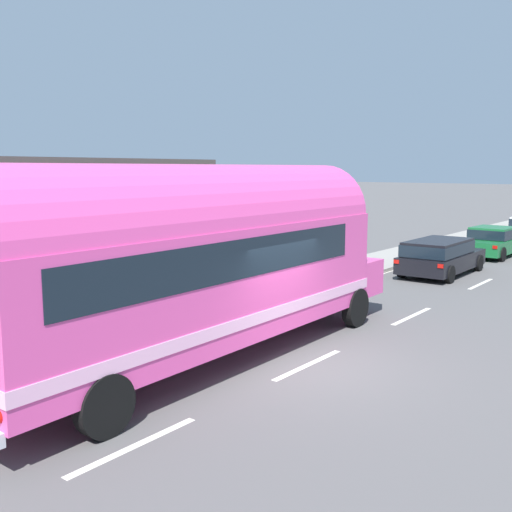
{
  "coord_description": "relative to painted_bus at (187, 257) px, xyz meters",
  "views": [
    {
      "loc": [
        6.48,
        -9.92,
        4.04
      ],
      "look_at": [
        -1.67,
        0.43,
        2.09
      ],
      "focal_mm": 41.63,
      "sensor_mm": 36.0,
      "label": 1
    }
  ],
  "objects": [
    {
      "name": "painted_bus",
      "position": [
        0.0,
        0.0,
        0.0
      ],
      "size": [
        2.76,
        12.56,
        4.12
      ],
      "color": "#EA4C9E",
      "rests_on": "ground"
    },
    {
      "name": "sidewalk_slab",
      "position": [
        -3.11,
        11.61,
        -2.23
      ],
      "size": [
        2.53,
        90.0,
        0.15
      ],
      "primitive_type": "cube",
      "color": "gray",
      "rests_on": "ground"
    },
    {
      "name": "ground_plane",
      "position": [
        1.81,
        1.61,
        -2.3
      ],
      "size": [
        300.0,
        300.0,
        0.0
      ],
      "primitive_type": "plane",
      "color": "#565454"
    },
    {
      "name": "lane_markings",
      "position": [
        -0.76,
        14.16,
        -2.3
      ],
      "size": [
        3.79,
        80.0,
        0.01
      ],
      "color": "silver",
      "rests_on": "ground"
    },
    {
      "name": "car_second",
      "position": [
        0.06,
        19.89,
        -1.57
      ],
      "size": [
        2.07,
        4.37,
        1.37
      ],
      "color": "#196633",
      "rests_on": "ground"
    },
    {
      "name": "car_lead",
      "position": [
        -0.02,
        13.58,
        -1.51
      ],
      "size": [
        2.03,
        4.69,
        1.37
      ],
      "color": "black",
      "rests_on": "ground"
    }
  ]
}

